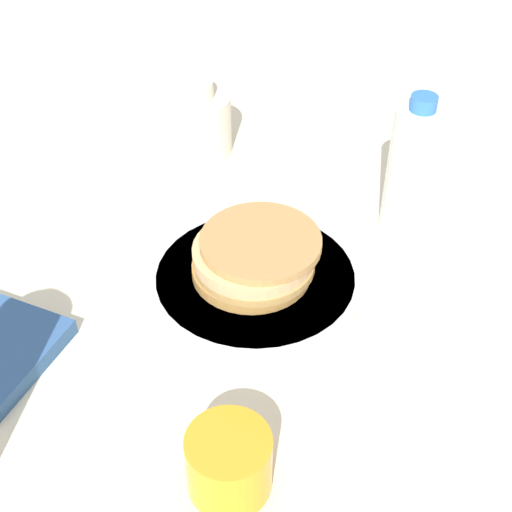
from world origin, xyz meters
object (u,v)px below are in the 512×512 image
plate (256,276)px  pancake_stack (255,257)px  cream_jug (195,121)px  water_bottle_mid (412,170)px  juice_glass (229,463)px

plate → pancake_stack: bearing=-101.8°
cream_jug → water_bottle_mid: bearing=89.1°
plate → pancake_stack: (-0.00, -0.00, 0.03)m
plate → juice_glass: bearing=27.7°
plate → water_bottle_mid: size_ratio=1.36×
plate → pancake_stack: pancake_stack is taller
cream_jug → juice_glass: bearing=39.3°
pancake_stack → water_bottle_mid: (-0.20, 0.11, 0.05)m
juice_glass → water_bottle_mid: size_ratio=0.41×
cream_jug → water_bottle_mid: (0.01, 0.35, 0.04)m
juice_glass → water_bottle_mid: (-0.44, -0.02, 0.06)m
pancake_stack → water_bottle_mid: water_bottle_mid is taller
pancake_stack → cream_jug: size_ratio=1.36×
pancake_stack → juice_glass: (0.25, 0.13, -0.00)m
plate → cream_jug: 0.31m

